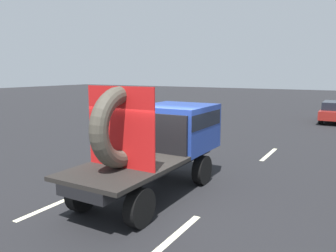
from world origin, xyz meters
The scene contains 6 objects.
ground_plane centered at (0.00, 0.00, 0.00)m, with size 120.00×120.00×0.00m, color black.
flatbed_truck centered at (-0.14, 0.80, 1.54)m, with size 2.02×5.24×3.01m.
lane_dash_left_near centered at (-1.86, -1.61, 0.00)m, with size 2.46×0.16×0.01m, color beige.
lane_dash_left_far centered at (-1.86, 5.71, 0.00)m, with size 2.46×0.16×0.01m, color beige.
lane_dash_right_near centered at (1.58, -1.80, 0.00)m, with size 2.57×0.16×0.01m, color beige.
lane_dash_right_far centered at (1.58, 6.32, 0.00)m, with size 2.34×0.16×0.01m, color beige.
Camera 1 is at (4.67, -7.19, 3.33)m, focal length 35.66 mm.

